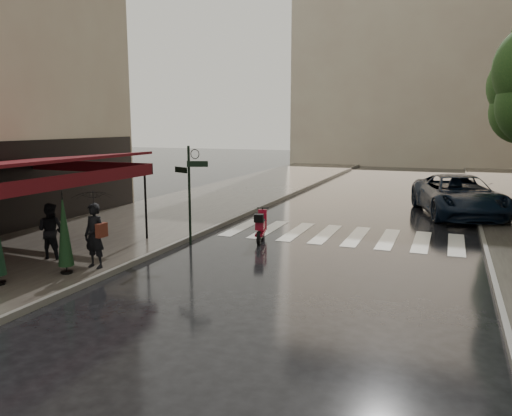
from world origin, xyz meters
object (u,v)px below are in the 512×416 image
Objects in this scene: pedestrian_with_umbrella at (93,205)px; parasol_back at (64,230)px; pedestrian_terrace at (51,231)px; scooter at (261,227)px; parked_car at (458,196)px.

pedestrian_with_umbrella reaches higher than parasol_back.
parasol_back is (1.40, -1.01, 0.32)m from pedestrian_terrace.
scooter is at bearing -142.97° from pedestrian_terrace.
parked_car is at bearing 59.76° from pedestrian_with_umbrella.
pedestrian_terrace is at bearing 174.67° from pedestrian_with_umbrella.
parasol_back is at bearing 136.46° from pedestrian_terrace.
scooter is (4.46, 4.44, -0.41)m from pedestrian_terrace.
parked_car is at bearing 54.50° from parasol_back.
parasol_back is at bearing -140.76° from parked_car.
parasol_back is at bearing -132.85° from scooter.
parasol_back reaches higher than scooter.
pedestrian_terrace is 1.76m from parasol_back.
pedestrian_with_umbrella is 0.94m from parasol_back.
parasol_back is (-0.35, -0.67, -0.56)m from pedestrian_with_umbrella.
parked_car reaches higher than scooter.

